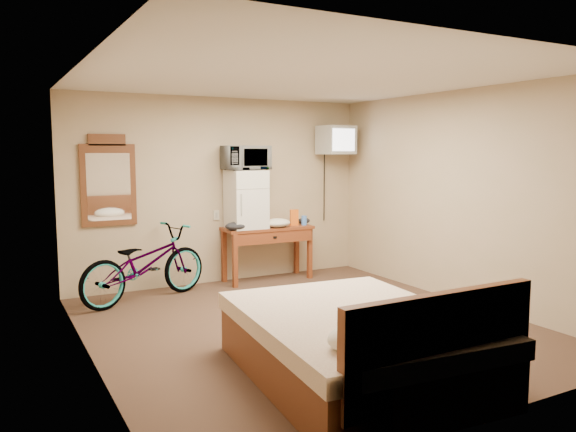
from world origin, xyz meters
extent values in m
plane|color=#463223|center=(0.00, 0.00, 0.00)|extent=(4.60, 4.60, 0.00)
plane|color=silver|center=(0.00, 0.00, 2.50)|extent=(4.60, 4.60, 0.00)
cube|color=tan|center=(0.00, 2.30, 1.25)|extent=(4.20, 0.04, 2.50)
cube|color=tan|center=(0.00, -2.30, 1.25)|extent=(4.20, 0.04, 2.50)
cube|color=tan|center=(-2.10, 0.00, 1.25)|extent=(0.04, 4.60, 2.50)
cube|color=tan|center=(2.10, 0.00, 1.25)|extent=(0.04, 4.60, 2.50)
cube|color=beige|center=(-0.08, 2.29, 0.92)|extent=(0.08, 0.01, 0.13)
cube|color=brown|center=(0.57, 2.04, 0.73)|extent=(1.26, 0.53, 0.04)
cube|color=brown|center=(0.00, 1.85, 0.35)|extent=(0.06, 0.06, 0.71)
cube|color=brown|center=(1.14, 1.85, 0.35)|extent=(0.06, 0.06, 0.71)
cube|color=brown|center=(0.00, 2.23, 0.35)|extent=(0.06, 0.06, 0.71)
cube|color=brown|center=(1.14, 2.23, 0.35)|extent=(0.06, 0.06, 0.71)
cube|color=brown|center=(0.57, 1.83, 0.63)|extent=(1.12, 0.09, 0.16)
cube|color=black|center=(0.57, 1.81, 0.63)|extent=(0.05, 0.02, 0.03)
cube|color=white|center=(0.26, 2.04, 1.14)|extent=(0.48, 0.46, 0.78)
cube|color=#A5A5A0|center=(0.26, 1.81, 1.30)|extent=(0.48, 0.01, 0.00)
cylinder|color=#A5A5A0|center=(0.08, 1.81, 1.09)|extent=(0.02, 0.02, 0.28)
imported|color=white|center=(0.26, 2.04, 1.69)|extent=(0.59, 0.41, 0.32)
cube|color=orange|center=(0.97, 1.99, 0.86)|extent=(0.12, 0.09, 0.22)
cylinder|color=#447DE8|center=(1.10, 1.94, 0.82)|extent=(0.08, 0.08, 0.13)
ellipsoid|color=beige|center=(0.65, 1.91, 0.81)|extent=(0.39, 0.30, 0.12)
ellipsoid|color=black|center=(0.05, 1.90, 0.81)|extent=(0.30, 0.23, 0.11)
ellipsoid|color=black|center=(1.17, 2.07, 0.79)|extent=(0.19, 0.15, 0.08)
cube|color=black|center=(1.68, 2.28, 1.85)|extent=(0.14, 0.02, 0.14)
cylinder|color=black|center=(1.68, 2.24, 1.85)|extent=(0.05, 0.30, 0.05)
cube|color=#A5A5A0|center=(1.68, 2.02, 1.94)|extent=(0.49, 0.42, 0.41)
cube|color=white|center=(1.68, 1.82, 1.94)|extent=(0.39, 0.04, 0.31)
cube|color=black|center=(1.68, 2.22, 1.94)|extent=(0.29, 0.03, 0.25)
cube|color=brown|center=(-1.49, 2.27, 1.37)|extent=(0.66, 0.04, 1.00)
cube|color=brown|center=(-1.49, 2.27, 1.92)|extent=(0.44, 0.04, 0.14)
cube|color=white|center=(-1.49, 2.25, 1.35)|extent=(0.52, 0.01, 0.82)
imported|color=black|center=(-1.20, 1.77, 0.45)|extent=(1.81, 1.14, 0.90)
cube|color=brown|center=(-0.33, -1.30, 0.20)|extent=(1.72, 2.19, 0.40)
cube|color=beige|center=(-0.33, -1.30, 0.45)|extent=(1.76, 2.23, 0.14)
cube|color=brown|center=(-0.33, -2.26, 0.55)|extent=(1.55, 0.08, 0.70)
ellipsoid|color=white|center=(-0.69, -1.95, 0.58)|extent=(0.57, 0.35, 0.20)
ellipsoid|color=white|center=(0.03, -1.95, 0.58)|extent=(0.57, 0.35, 0.20)
camera|label=1|loc=(-2.84, -4.82, 1.79)|focal=35.00mm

